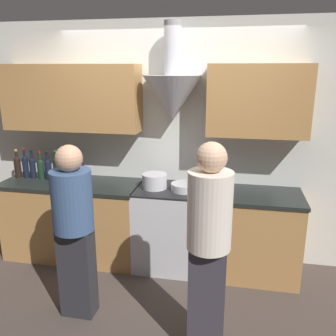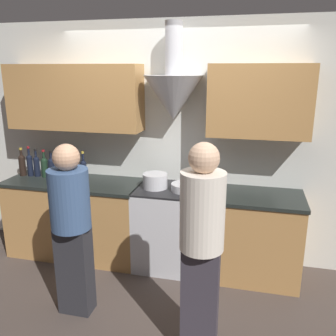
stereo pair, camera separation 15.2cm
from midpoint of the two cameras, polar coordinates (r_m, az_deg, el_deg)
name	(u,v)px [view 2 (the right image)]	position (r m, az deg, el deg)	size (l,w,h in m)	color
ground_plane	(163,280)	(3.84, 0.34, -17.56)	(12.00, 12.00, 0.00)	#423833
wall_back	(168,128)	(3.86, 1.06, 6.44)	(8.40, 0.61, 2.60)	silver
counter_left	(76,217)	(4.25, -13.49, -7.72)	(1.54, 0.62, 0.89)	#B27F47
counter_right	(250,236)	(3.83, 14.18, -10.48)	(1.01, 0.62, 0.89)	#B27F47
stove_range	(170,227)	(3.90, 1.49, -9.43)	(0.71, 0.60, 0.89)	silver
wine_bottle_0	(22,164)	(4.46, -21.45, 0.62)	(0.08, 0.08, 0.33)	black
wine_bottle_1	(30,164)	(4.41, -20.38, 0.61)	(0.07, 0.07, 0.35)	black
wine_bottle_2	(37,165)	(4.37, -19.39, 0.44)	(0.07, 0.07, 0.32)	black
wine_bottle_3	(45,166)	(4.31, -18.25, 0.30)	(0.08, 0.08, 0.32)	black
wine_bottle_4	(52,167)	(4.26, -17.19, 0.21)	(0.08, 0.08, 0.31)	black
wine_bottle_5	(60,167)	(4.19, -16.02, 0.20)	(0.07, 0.07, 0.34)	black
wine_bottle_6	(68,168)	(4.15, -14.77, -0.01)	(0.07, 0.07, 0.33)	black
wine_bottle_7	(77,167)	(4.11, -13.38, 0.08)	(0.07, 0.07, 0.35)	black
wine_bottle_8	(84,169)	(4.05, -12.34, -0.17)	(0.07, 0.07, 0.33)	black
stock_pot	(155,181)	(3.73, -0.92, -2.07)	(0.26, 0.26, 0.15)	silver
mixing_bowl	(185,187)	(3.66, 3.88, -3.09)	(0.28, 0.28, 0.08)	silver
orange_fruit	(213,191)	(3.58, 8.51, -3.61)	(0.08, 0.08, 0.08)	orange
person_foreground_left	(71,224)	(3.12, -13.88, -8.66)	(0.33, 0.33, 1.53)	#28282D
person_foreground_right	(202,243)	(2.58, 7.12, -11.87)	(0.31, 0.31, 1.64)	#38333D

